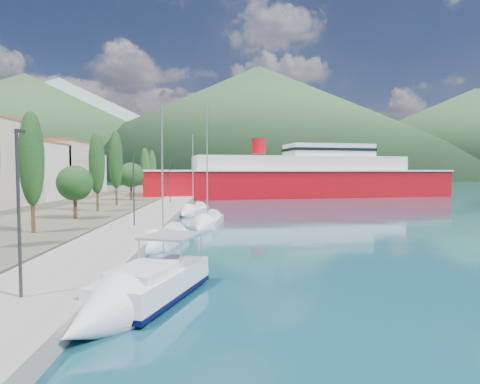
{
  "coord_description": "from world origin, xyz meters",
  "views": [
    {
      "loc": [
        -1.81,
        -21.54,
        5.37
      ],
      "look_at": [
        0.0,
        14.0,
        3.5
      ],
      "focal_mm": 30.0,
      "sensor_mm": 36.0,
      "label": 1
    }
  ],
  "objects": [
    {
      "name": "ferry",
      "position": [
        15.0,
        61.27,
        3.83
      ],
      "size": [
        64.79,
        23.74,
        12.6
      ],
      "color": "#AC0710",
      "rests_on": "ground"
    },
    {
      "name": "sailboat_near",
      "position": [
        -6.23,
        6.31,
        0.3
      ],
      "size": [
        3.6,
        8.01,
        11.1
      ],
      "color": "silver",
      "rests_on": "ground"
    },
    {
      "name": "motor_cruiser",
      "position": [
        -5.07,
        -6.29,
        0.52
      ],
      "size": [
        5.19,
        8.98,
        3.19
      ],
      "color": "black",
      "rests_on": "ground"
    },
    {
      "name": "sailboat_mid",
      "position": [
        -3.25,
        15.97,
        0.31
      ],
      "size": [
        3.47,
        9.12,
        12.8
      ],
      "color": "silver",
      "rests_on": "ground"
    },
    {
      "name": "sailboat_far",
      "position": [
        -5.49,
        27.26,
        0.31
      ],
      "size": [
        4.08,
        7.71,
        10.82
      ],
      "color": "silver",
      "rests_on": "ground"
    },
    {
      "name": "hills_far",
      "position": [
        138.59,
        618.73,
        77.39
      ],
      "size": [
        1480.0,
        900.0,
        180.0
      ],
      "color": "gray",
      "rests_on": "ground"
    },
    {
      "name": "tree_row",
      "position": [
        -15.89,
        32.09,
        5.6
      ],
      "size": [
        3.94,
        61.44,
        10.2
      ],
      "color": "#47301E",
      "rests_on": "land_strip"
    },
    {
      "name": "ground",
      "position": [
        0.0,
        120.0,
        0.0
      ],
      "size": [
        1400.0,
        1400.0,
        0.0
      ],
      "primitive_type": "plane",
      "color": "#144554"
    },
    {
      "name": "quay",
      "position": [
        -9.0,
        26.0,
        0.4
      ],
      "size": [
        5.0,
        88.0,
        0.8
      ],
      "primitive_type": "cube",
      "color": "gray",
      "rests_on": "ground"
    },
    {
      "name": "hills_near",
      "position": [
        98.04,
        372.5,
        49.18
      ],
      "size": [
        1010.0,
        520.0,
        115.0
      ],
      "color": "#2E502C",
      "rests_on": "ground"
    },
    {
      "name": "lamp_posts",
      "position": [
        -9.0,
        14.15,
        4.08
      ],
      "size": [
        0.15,
        44.35,
        6.06
      ],
      "color": "#2D2D33",
      "rests_on": "quay"
    },
    {
      "name": "town_buildings",
      "position": [
        -32.0,
        36.91,
        5.57
      ],
      "size": [
        9.2,
        69.2,
        11.3
      ],
      "color": "beige",
      "rests_on": "land_strip"
    }
  ]
}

